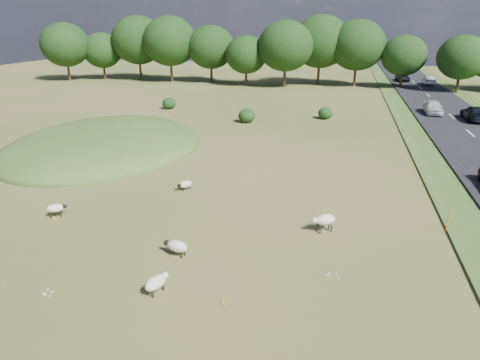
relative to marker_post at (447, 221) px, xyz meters
name	(u,v)px	position (x,y,z in m)	size (l,w,h in m)	color
ground	(258,134)	(-13.55, 18.46, -0.60)	(160.00, 160.00, 0.00)	#45591B
mound	(106,147)	(-25.55, 10.46, -0.60)	(16.00, 20.00, 4.00)	#33561E
road	(456,121)	(6.45, 28.46, -0.47)	(8.00, 150.00, 0.25)	black
treeline	(293,46)	(-14.61, 53.90, 5.97)	(96.28, 14.66, 11.70)	black
shrubs	(240,111)	(-17.20, 25.94, 0.12)	(21.18, 7.25, 1.51)	black
marker_post	(447,221)	(0.00, 0.00, 0.00)	(0.06, 0.06, 1.20)	#D8590C
sheep_0	(56,208)	(-20.69, -3.12, -0.06)	(1.07, 0.89, 0.77)	beige
sheep_1	(177,246)	(-12.66, -5.46, -0.14)	(1.32, 0.77, 0.74)	beige
sheep_2	(185,184)	(-15.18, 2.44, -0.20)	(0.91, 1.10, 0.63)	beige
sheep_3	(325,220)	(-6.14, -1.43, 0.07)	(1.35, 1.05, 0.96)	beige
sheep_4	(156,282)	(-12.37, -8.41, -0.14)	(0.87, 1.32, 0.73)	beige
car_0	(409,67)	(8.35, 84.47, 0.26)	(1.71, 4.21, 1.22)	maroon
car_1	(403,77)	(4.55, 62.93, 0.32)	(2.22, 4.81, 1.34)	black
car_2	(475,113)	(8.35, 28.85, 0.41)	(2.14, 5.25, 1.52)	black
car_5	(429,80)	(8.35, 58.53, 0.38)	(1.54, 4.40, 1.45)	#B7BAC0
car_6	(433,107)	(4.55, 31.75, 0.42)	(1.82, 4.51, 1.54)	silver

